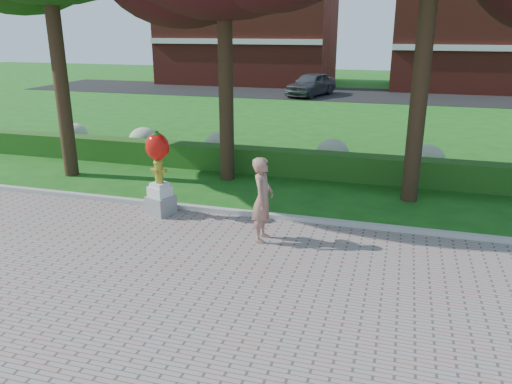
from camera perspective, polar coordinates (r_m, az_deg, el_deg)
ground at (r=9.90m, az=-3.96°, el=-9.09°), size 100.00×100.00×0.00m
curb at (r=12.48m, az=0.79°, el=-2.70°), size 40.00×0.18×0.15m
lawn_hedge at (r=16.08m, az=4.66°, el=3.31°), size 24.00×0.70×0.80m
hydrangea_row at (r=16.90m, az=7.28°, el=4.48°), size 20.10×1.10×0.99m
street at (r=36.64m, az=11.60°, el=10.84°), size 50.00×8.00×0.02m
building_left at (r=44.22m, az=-0.90°, el=16.96°), size 14.00×8.00×7.00m
building_right at (r=42.52m, az=23.85°, el=15.02°), size 12.00×8.00×6.40m
hydrant_sculpture at (r=12.59m, az=-11.06°, el=2.40°), size 0.74×0.74×2.13m
woman at (r=10.84m, az=0.77°, el=-0.87°), size 0.48×0.70×1.89m
parked_car at (r=35.38m, az=6.31°, el=12.17°), size 3.25×5.05×1.60m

